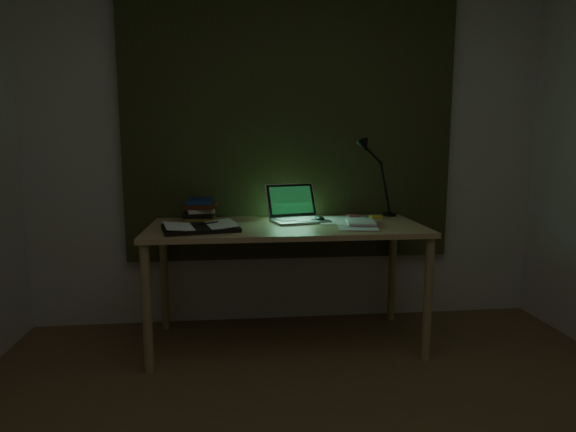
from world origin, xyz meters
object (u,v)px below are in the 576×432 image
open_textbook (200,227)px  book_stack (201,209)px  desk (286,285)px  loose_papers (351,222)px  desk_lamp (391,180)px  laptop (300,203)px

open_textbook → book_stack: (-0.02, 0.35, 0.05)m
desk → book_stack: book_stack is taller
loose_papers → desk_lamp: bearing=40.4°
desk → laptop: laptop is taller
laptop → book_stack: (-0.62, 0.13, -0.05)m
laptop → loose_papers: 0.34m
desk → desk_lamp: size_ratio=3.36×
laptop → loose_papers: laptop is taller
open_textbook → desk_lamp: (1.24, 0.41, 0.23)m
open_textbook → laptop: bearing=7.7°
book_stack → loose_papers: size_ratio=0.55×
book_stack → desk: bearing=-23.9°
book_stack → desk_lamp: (1.26, 0.06, 0.17)m
loose_papers → desk_lamp: desk_lamp is taller
loose_papers → desk_lamp: (0.33, 0.28, 0.23)m
open_textbook → loose_papers: (0.90, 0.12, -0.01)m
laptop → loose_papers: size_ratio=0.95×
laptop → desk_lamp: bearing=1.8°
loose_papers → book_stack: bearing=166.1°
desk_lamp → desk: bearing=-166.1°
laptop → open_textbook: bearing=-174.1°
loose_papers → laptop: bearing=161.8°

